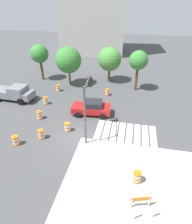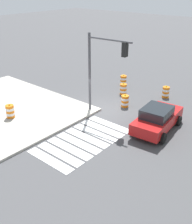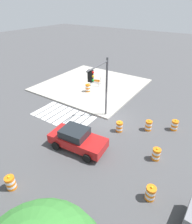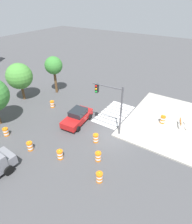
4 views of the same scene
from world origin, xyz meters
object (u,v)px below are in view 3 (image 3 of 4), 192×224
traffic_barrel_opposite_curb (150,193)px  construction_barricade (95,81)px  traffic_barrel_near_corner (156,154)px  traffic_barrel_crosswalk_end (148,125)px  sports_car (77,139)px  traffic_barrel_median_near (11,183)px  traffic_light_pole (101,82)px  traffic_barrel_median_far (174,125)px  traffic_barrel_lane_center (119,127)px  traffic_barrel_on_sidewalk (88,88)px

traffic_barrel_opposite_curb → construction_barricade: (11.52, -11.53, 0.27)m
traffic_barrel_near_corner → traffic_barrel_crosswalk_end: (1.68, -3.05, 0.00)m
traffic_barrel_opposite_curb → construction_barricade: construction_barricade is taller
sports_car → traffic_barrel_median_near: 5.13m
traffic_barrel_median_near → construction_barricade: bearing=-74.0°
traffic_light_pole → traffic_barrel_median_far: bearing=-158.0°
traffic_barrel_median_near → traffic_barrel_crosswalk_end: bearing=-114.6°
traffic_barrel_lane_center → construction_barricade: (7.10, -6.83, 0.27)m
traffic_barrel_median_near → sports_car: bearing=-101.3°
sports_car → traffic_barrel_median_far: bearing=-130.6°
traffic_barrel_median_near → traffic_light_pole: bearing=-93.1°
traffic_barrel_crosswalk_end → traffic_light_pole: 5.54m
traffic_barrel_median_near → traffic_barrel_lane_center: (-2.67, -8.62, 0.00)m
traffic_barrel_median_far → traffic_barrel_on_sidewalk: 10.84m
traffic_barrel_median_far → traffic_light_pole: (6.02, 2.43, 3.46)m
traffic_barrel_on_sidewalk → traffic_light_pole: size_ratio=0.19×
sports_car → traffic_barrel_crosswalk_end: (-3.66, -5.16, -0.36)m
traffic_barrel_on_sidewalk → construction_barricade: size_ratio=0.73×
construction_barricade → traffic_light_pole: bearing=127.4°
traffic_barrel_median_near → traffic_barrel_opposite_curb: 8.10m
sports_car → construction_barricade: bearing=-62.5°
traffic_light_pole → sports_car: bearing=97.3°
traffic_barrel_median_near → traffic_barrel_lane_center: 9.02m
traffic_barrel_median_far → traffic_barrel_on_sidewalk: traffic_barrel_on_sidewalk is taller
traffic_barrel_median_near → traffic_barrel_opposite_curb: bearing=-151.0°
traffic_barrel_crosswalk_end → traffic_barrel_median_far: same height
traffic_barrel_opposite_curb → traffic_light_pole: traffic_light_pole is taller
traffic_barrel_median_near → traffic_barrel_on_sidewalk: 14.07m
traffic_barrel_lane_center → traffic_barrel_median_near: bearing=72.8°
traffic_barrel_opposite_curb → traffic_barrel_on_sidewalk: 14.72m
traffic_light_pole → traffic_barrel_near_corner: bearing=162.1°
traffic_barrel_median_near → traffic_barrel_median_far: same height
sports_car → traffic_barrel_near_corner: 5.76m
traffic_barrel_median_near → traffic_light_pole: size_ratio=0.19×
sports_car → traffic_barrel_opposite_curb: (-6.09, 1.09, -0.36)m
traffic_barrel_near_corner → traffic_barrel_median_near: size_ratio=1.00×
construction_barricade → traffic_light_pole: size_ratio=0.26×
traffic_barrel_near_corner → traffic_barrel_on_sidewalk: 12.25m
traffic_barrel_lane_center → construction_barricade: 9.86m
traffic_barrel_lane_center → traffic_barrel_near_corner: bearing=157.9°
traffic_barrel_near_corner → construction_barricade: construction_barricade is taller
sports_car → traffic_barrel_median_near: size_ratio=4.37×
traffic_barrel_median_far → construction_barricade: construction_barricade is taller
traffic_barrel_lane_center → traffic_barrel_crosswalk_end: bearing=-142.2°
traffic_barrel_crosswalk_end → traffic_barrel_median_near: size_ratio=1.00×
traffic_barrel_near_corner → construction_barricade: bearing=-37.7°
traffic_barrel_median_near → traffic_barrel_opposite_curb: size_ratio=1.00×
traffic_barrel_crosswalk_end → traffic_barrel_opposite_curb: (-2.42, 6.25, 0.00)m
traffic_barrel_lane_center → construction_barricade: bearing=-43.9°
traffic_barrel_lane_center → traffic_barrel_median_far: bearing=-143.6°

